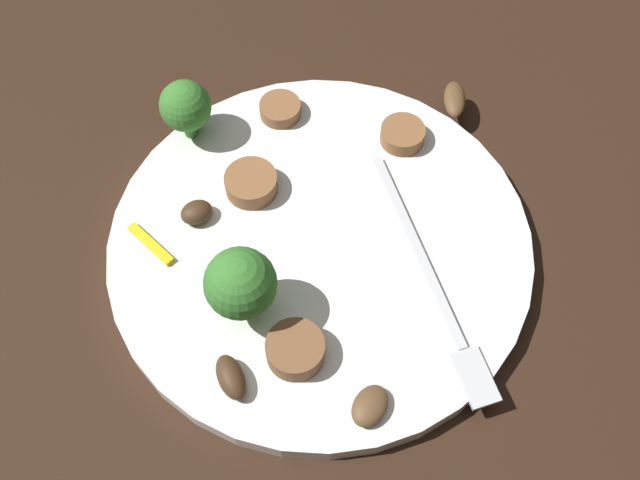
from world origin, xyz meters
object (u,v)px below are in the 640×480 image
at_px(mushroom_3, 231,377).
at_px(mushroom_0, 196,212).
at_px(sausage_slice_0, 280,109).
at_px(sausage_slice_3, 295,350).
at_px(mushroom_1, 370,406).
at_px(plate, 320,245).
at_px(pepper_strip_0, 151,240).
at_px(broccoli_floret_0, 185,107).
at_px(mushroom_2, 455,99).
at_px(sausage_slice_1, 251,183).
at_px(sausage_slice_2, 402,135).
at_px(broccoli_floret_1, 241,284).
at_px(fork, 436,290).

bearing_deg(mushroom_3, mushroom_0, -167.55).
distance_m(sausage_slice_0, mushroom_0, 0.10).
bearing_deg(sausage_slice_3, sausage_slice_0, -177.80).
distance_m(mushroom_1, mushroom_3, 0.08).
height_order(sausage_slice_0, mushroom_0, mushroom_0).
distance_m(sausage_slice_3, mushroom_0, 0.11).
bearing_deg(plate, pepper_strip_0, -91.40).
distance_m(broccoli_floret_0, pepper_strip_0, 0.09).
xyz_separation_m(sausage_slice_3, mushroom_3, (0.02, -0.04, -0.00)).
xyz_separation_m(mushroom_2, pepper_strip_0, (0.11, -0.21, -0.00)).
relative_size(plate, mushroom_2, 8.46).
xyz_separation_m(sausage_slice_1, sausage_slice_2, (-0.04, 0.10, -0.00)).
distance_m(broccoli_floret_0, mushroom_1, 0.23).
xyz_separation_m(sausage_slice_3, mushroom_1, (0.03, 0.04, -0.00)).
bearing_deg(pepper_strip_0, mushroom_3, 29.44).
bearing_deg(mushroom_0, pepper_strip_0, -58.80).
bearing_deg(sausage_slice_3, mushroom_2, 147.94).
height_order(broccoli_floret_1, mushroom_2, broccoli_floret_1).
relative_size(broccoli_floret_1, sausage_slice_1, 1.63).
distance_m(broccoli_floret_1, sausage_slice_1, 0.09).
relative_size(sausage_slice_0, sausage_slice_1, 0.84).
distance_m(mushroom_0, mushroom_1, 0.17).
relative_size(fork, broccoli_floret_1, 3.12).
xyz_separation_m(broccoli_floret_1, pepper_strip_0, (-0.05, -0.06, -0.03)).
bearing_deg(broccoli_floret_0, sausage_slice_3, 22.49).
relative_size(plate, mushroom_0, 13.02).
bearing_deg(mushroom_2, sausage_slice_2, -52.25).
relative_size(broccoli_floret_1, mushroom_3, 1.98).
bearing_deg(mushroom_3, fork, 113.16).
bearing_deg(broccoli_floret_1, sausage_slice_1, 178.11).
xyz_separation_m(mushroom_1, mushroom_2, (-0.22, 0.08, 0.00)).
bearing_deg(mushroom_1, pepper_strip_0, -130.91).
bearing_deg(sausage_slice_2, pepper_strip_0, -65.64).
distance_m(broccoli_floret_1, mushroom_1, 0.10).
bearing_deg(broccoli_floret_0, mushroom_0, 6.09).
relative_size(sausage_slice_3, mushroom_3, 1.21).
relative_size(mushroom_0, pepper_strip_0, 0.54).
distance_m(sausage_slice_3, pepper_strip_0, 0.12).
bearing_deg(broccoli_floret_0, fork, 50.34).
bearing_deg(plate, sausage_slice_2, 142.72).
bearing_deg(fork, sausage_slice_1, -141.31).
relative_size(plate, fork, 1.54).
xyz_separation_m(broccoli_floret_0, mushroom_0, (0.07, 0.01, -0.02)).
height_order(mushroom_0, mushroom_3, same).
height_order(sausage_slice_1, sausage_slice_2, sausage_slice_1).
relative_size(mushroom_2, pepper_strip_0, 0.82).
height_order(sausage_slice_0, sausage_slice_2, sausage_slice_2).
distance_m(broccoli_floret_0, sausage_slice_3, 0.18).
distance_m(broccoli_floret_0, mushroom_2, 0.19).
distance_m(broccoli_floret_1, sausage_slice_0, 0.16).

